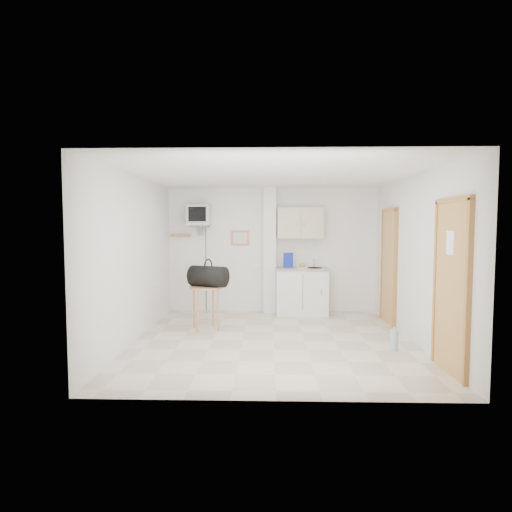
{
  "coord_description": "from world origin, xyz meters",
  "views": [
    {
      "loc": [
        -0.09,
        -6.41,
        1.75
      ],
      "look_at": [
        -0.28,
        0.6,
        1.25
      ],
      "focal_mm": 30.0,
      "sensor_mm": 36.0,
      "label": 1
    }
  ],
  "objects_px": {
    "duffel_bag": "(208,276)",
    "round_table": "(206,293)",
    "crt_television": "(199,216)",
    "water_bottle": "(394,340)"
  },
  "relations": [
    {
      "from": "duffel_bag",
      "to": "round_table",
      "type": "bearing_deg",
      "value": 178.27
    },
    {
      "from": "round_table",
      "to": "water_bottle",
      "type": "height_order",
      "value": "round_table"
    },
    {
      "from": "water_bottle",
      "to": "round_table",
      "type": "bearing_deg",
      "value": 157.79
    },
    {
      "from": "duffel_bag",
      "to": "water_bottle",
      "type": "relative_size",
      "value": 2.15
    },
    {
      "from": "crt_television",
      "to": "duffel_bag",
      "type": "height_order",
      "value": "crt_television"
    },
    {
      "from": "round_table",
      "to": "duffel_bag",
      "type": "xyz_separation_m",
      "value": [
        0.05,
        -0.02,
        0.29
      ]
    },
    {
      "from": "crt_television",
      "to": "duffel_bag",
      "type": "bearing_deg",
      "value": -74.99
    },
    {
      "from": "crt_television",
      "to": "round_table",
      "type": "relative_size",
      "value": 2.94
    },
    {
      "from": "duffel_bag",
      "to": "water_bottle",
      "type": "height_order",
      "value": "duffel_bag"
    },
    {
      "from": "crt_television",
      "to": "duffel_bag",
      "type": "distance_m",
      "value": 1.74
    }
  ]
}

